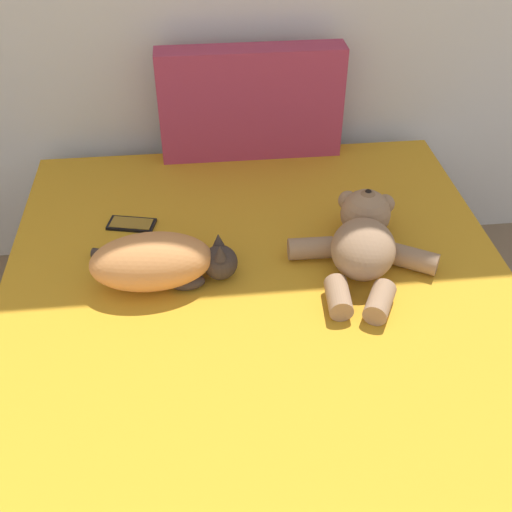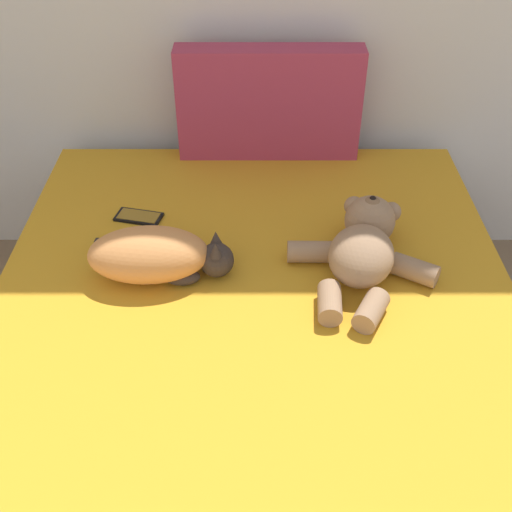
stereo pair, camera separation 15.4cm
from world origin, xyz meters
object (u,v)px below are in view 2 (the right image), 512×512
cat (157,255)px  cell_phone (141,217)px  bed (256,401)px  teddy_bear (365,247)px  patterned_cushion (271,104)px

cat → cell_phone: (-0.10, 0.28, -0.07)m
bed → teddy_bear: (0.31, 0.29, 0.33)m
teddy_bear → cell_phone: 0.73m
patterned_cushion → cat: patterned_cushion is taller
cat → cell_phone: 0.31m
patterned_cushion → cell_phone: patterned_cushion is taller
bed → patterned_cushion: size_ratio=3.13×
cat → teddy_bear: bearing=3.9°
patterned_cushion → cell_phone: bearing=-135.2°
bed → patterned_cushion: 1.06m
patterned_cushion → cat: size_ratio=1.53×
bed → cat: bearing=138.4°
bed → cell_phone: (-0.37, 0.53, 0.26)m
bed → cat: 0.50m
bed → cell_phone: size_ratio=12.74×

